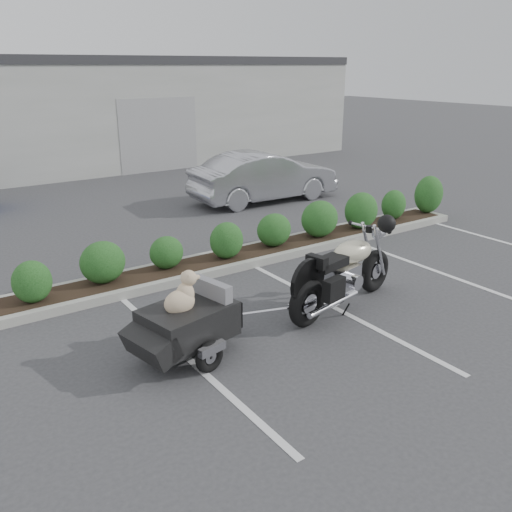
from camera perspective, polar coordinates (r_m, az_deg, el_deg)
ground at (r=8.55m, az=-0.09°, el=-6.19°), size 90.00×90.00×0.00m
planter_kerb at (r=10.72m, az=-2.32°, el=-0.30°), size 12.00×1.00×0.15m
building at (r=23.82m, az=-24.60°, el=13.72°), size 26.00×10.00×4.00m
motorcycle at (r=8.68m, az=9.34°, el=-1.79°), size 2.57×1.08×1.49m
pet_trailer at (r=7.22m, az=-7.27°, el=-6.87°), size 2.09×1.19×1.23m
sedan at (r=15.54m, az=0.88°, el=8.37°), size 4.31×1.64×1.40m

